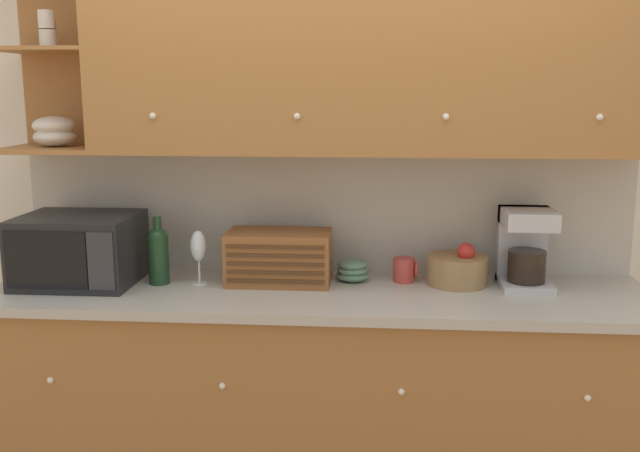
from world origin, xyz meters
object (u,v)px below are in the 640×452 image
microwave (79,249)px  coffee_maker (525,247)px  wine_bottle (158,253)px  bread_box (279,257)px  bowl_stack_on_counter (353,270)px  wine_glass (198,248)px  fruit_basket (458,269)px  mug (405,270)px

microwave → coffee_maker: bearing=3.1°
wine_bottle → bread_box: size_ratio=0.66×
microwave → bread_box: 0.85m
bread_box → wine_bottle: bearing=-174.0°
bowl_stack_on_counter → coffee_maker: (0.72, -0.03, 0.12)m
wine_glass → bread_box: wine_glass is taller
microwave → wine_bottle: (0.34, 0.01, -0.01)m
wine_bottle → bowl_stack_on_counter: size_ratio=2.01×
wine_glass → fruit_basket: size_ratio=0.91×
wine_bottle → wine_glass: wine_bottle is taller
fruit_basket → coffee_maker: bearing=0.1°
bowl_stack_on_counter → coffee_maker: 0.74m
bowl_stack_on_counter → coffee_maker: coffee_maker is taller
fruit_basket → coffee_maker: size_ratio=0.77×
microwave → mug: 1.40m
bread_box → fruit_basket: (0.76, 0.03, -0.05)m
microwave → wine_glass: size_ratio=2.09×
microwave → bowl_stack_on_counter: (1.16, 0.13, -0.10)m
wine_bottle → mug: 1.06m
wine_glass → coffee_maker: bearing=3.3°
wine_bottle → fruit_basket: wine_bottle is taller
bowl_stack_on_counter → fruit_basket: size_ratio=0.57×
wine_bottle → mug: bearing=6.2°
microwave → bowl_stack_on_counter: size_ratio=3.32×
microwave → fruit_basket: 1.62m
wine_glass → bowl_stack_on_counter: (0.65, 0.10, -0.11)m
wine_bottle → mug: wine_bottle is taller
bowl_stack_on_counter → wine_glass: bearing=-170.9°
mug → fruit_basket: size_ratio=0.41×
wine_bottle → fruit_basket: size_ratio=1.15×
wine_bottle → bread_box: (0.51, 0.05, -0.02)m
wine_glass → mug: size_ratio=2.21×
fruit_basket → bowl_stack_on_counter: bearing=176.7°
wine_glass → mug: wine_glass is taller
microwave → wine_bottle: 0.34m
bread_box → coffee_maker: size_ratio=1.33×
wine_bottle → bowl_stack_on_counter: 0.84m
wine_bottle → wine_glass: size_ratio=1.26×
bread_box → bowl_stack_on_counter: bearing=10.9°
wine_glass → microwave: bearing=-177.3°
bread_box → bowl_stack_on_counter: 0.33m
microwave → bread_box: size_ratio=1.10×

